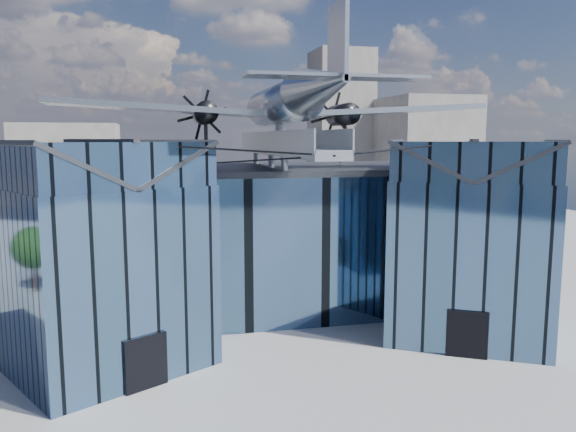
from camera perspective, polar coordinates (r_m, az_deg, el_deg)
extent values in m
plane|color=gray|center=(33.90, 0.79, -12.60)|extent=(120.00, 120.00, 0.00)
cube|color=#426386|center=(41.17, -2.23, -2.08)|extent=(28.00, 14.00, 9.50)
cube|color=#282A30|center=(40.61, -2.26, 4.81)|extent=(28.00, 14.00, 0.40)
cube|color=#426386|center=(30.78, -18.15, -5.88)|extent=(11.79, 11.43, 9.50)
cube|color=#426386|center=(29.98, -18.63, 5.06)|extent=(11.56, 11.20, 2.20)
cube|color=#282A30|center=(29.11, -22.66, 4.79)|extent=(7.98, 9.23, 2.40)
cube|color=#282A30|center=(30.98, -14.83, 5.28)|extent=(7.98, 9.23, 2.40)
cube|color=#282A30|center=(29.95, -18.72, 7.25)|extent=(4.30, 7.10, 0.18)
cube|color=black|center=(28.36, -14.25, -14.24)|extent=(2.03, 1.32, 2.60)
cube|color=black|center=(32.86, -11.01, -4.77)|extent=(0.34, 0.34, 9.50)
cube|color=#426386|center=(35.65, 17.86, -4.02)|extent=(11.79, 11.43, 9.50)
cube|color=#426386|center=(34.96, 18.27, 5.41)|extent=(11.56, 11.20, 2.20)
cube|color=#282A30|center=(34.97, 14.57, 5.56)|extent=(7.98, 9.23, 2.40)
cube|color=#282A30|center=(35.08, 21.96, 5.25)|extent=(7.98, 9.23, 2.40)
cube|color=#282A30|center=(34.93, 18.35, 7.30)|extent=(4.30, 7.10, 0.18)
cube|color=black|center=(32.63, 17.72, -11.39)|extent=(2.03, 1.32, 2.60)
cube|color=black|center=(35.82, 10.64, -3.71)|extent=(0.34, 0.34, 9.50)
cube|color=#92979F|center=(35.18, -0.56, 6.63)|extent=(1.80, 21.00, 0.50)
cube|color=#92979F|center=(34.99, -2.01, 7.69)|extent=(0.08, 21.00, 1.10)
cube|color=#92979F|center=(35.38, 0.87, 7.69)|extent=(0.08, 21.00, 1.10)
cylinder|color=#92979F|center=(44.51, -3.25, 6.00)|extent=(0.44, 0.44, 1.35)
cylinder|color=#92979F|center=(38.62, -1.70, 5.73)|extent=(0.44, 0.44, 1.35)
cylinder|color=#92979F|center=(34.71, -0.38, 5.50)|extent=(0.44, 0.44, 1.35)
cylinder|color=#92979F|center=(35.66, -0.74, 8.17)|extent=(0.70, 0.70, 1.40)
cylinder|color=black|center=(26.94, -8.04, 6.82)|extent=(10.55, 6.08, 0.69)
cylinder|color=black|center=(29.78, 12.66, 6.80)|extent=(10.55, 6.08, 0.69)
cylinder|color=black|center=(32.69, -4.95, 5.55)|extent=(6.09, 17.04, 1.19)
cylinder|color=black|center=(34.07, 5.14, 5.64)|extent=(6.09, 17.04, 1.19)
cylinder|color=#A0A5AC|center=(35.73, -0.75, 11.30)|extent=(2.50, 11.00, 2.50)
sphere|color=#A0A5AC|center=(41.10, -2.43, 10.84)|extent=(2.50, 2.50, 2.50)
cube|color=black|center=(40.17, -2.16, 11.90)|extent=(1.60, 1.40, 0.50)
cone|color=#A0A5AC|center=(27.05, 3.48, 13.04)|extent=(2.50, 7.00, 2.50)
cube|color=#A0A5AC|center=(25.08, 5.08, 17.12)|extent=(0.18, 2.40, 3.40)
cube|color=#A0A5AC|center=(24.98, 4.97, 13.92)|extent=(8.00, 1.80, 0.14)
cube|color=#A0A5AC|center=(35.88, -12.28, 10.63)|extent=(14.00, 3.20, 1.08)
cylinder|color=black|center=(36.59, -8.47, 10.28)|extent=(1.44, 3.20, 1.44)
cone|color=black|center=(38.38, -8.70, 10.15)|extent=(0.70, 0.70, 0.70)
cube|color=black|center=(38.53, -8.71, 10.14)|extent=(1.05, 0.06, 3.33)
cube|color=black|center=(38.53, -8.71, 10.14)|extent=(2.53, 0.06, 2.53)
cube|color=black|center=(38.53, -8.71, 10.14)|extent=(3.33, 0.06, 1.05)
cylinder|color=black|center=(35.96, -8.35, 8.37)|extent=(0.24, 0.24, 1.75)
cube|color=#A0A5AC|center=(38.76, 9.26, 10.49)|extent=(14.00, 3.20, 1.08)
cylinder|color=black|center=(38.47, 5.54, 10.20)|extent=(1.44, 3.20, 1.44)
cone|color=black|center=(40.18, 4.71, 10.11)|extent=(0.70, 0.70, 0.70)
cube|color=black|center=(40.32, 4.64, 10.10)|extent=(1.05, 0.06, 3.33)
cube|color=black|center=(40.32, 4.64, 10.10)|extent=(2.53, 0.06, 2.53)
cube|color=black|center=(40.32, 4.64, 10.10)|extent=(3.33, 0.06, 1.05)
cylinder|color=black|center=(37.87, 5.81, 8.38)|extent=(0.24, 0.24, 1.75)
cube|color=gray|center=(88.30, 13.60, 5.78)|extent=(12.00, 14.00, 18.00)
cube|color=gray|center=(86.83, -21.38, 4.11)|extent=(14.00, 10.00, 14.00)
cube|color=gray|center=(93.66, 5.35, 8.52)|extent=(9.00, 9.00, 26.00)
cylinder|color=#372216|center=(55.02, 21.94, -3.72)|extent=(0.38, 0.38, 2.71)
sphere|color=#244618|center=(54.61, 22.07, -1.23)|extent=(3.56, 3.56, 3.55)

